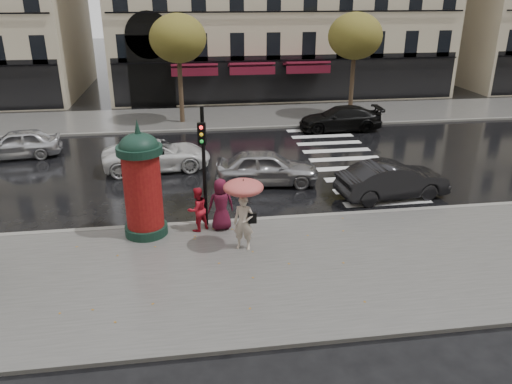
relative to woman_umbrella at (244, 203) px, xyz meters
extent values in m
plane|color=black|center=(0.17, -0.86, -1.72)|extent=(160.00, 160.00, 0.00)
cube|color=#474744|center=(0.17, -1.36, -1.66)|extent=(90.00, 7.00, 0.12)
cube|color=#474744|center=(0.17, 18.14, -1.66)|extent=(90.00, 6.00, 0.12)
cube|color=slate|center=(0.17, 2.14, -1.65)|extent=(90.00, 0.25, 0.14)
cube|color=slate|center=(0.17, 15.14, -1.65)|extent=(90.00, 0.25, 0.14)
cube|color=silver|center=(6.17, 8.74, -1.71)|extent=(3.60, 11.75, 0.01)
cylinder|color=#38281C|center=(-1.83, 17.14, 0.88)|extent=(0.28, 0.28, 5.20)
ellipsoid|color=#4F5A1C|center=(-1.83, 17.14, 3.48)|extent=(3.40, 3.40, 2.89)
cylinder|color=#38281C|center=(9.17, 17.14, 0.88)|extent=(0.28, 0.28, 5.20)
ellipsoid|color=#4F5A1C|center=(9.17, 17.14, 3.48)|extent=(3.40, 3.40, 2.89)
imported|color=#C2B2A0|center=(0.00, 0.00, -0.69)|extent=(0.77, 0.63, 1.82)
cylinder|color=black|center=(0.00, 0.00, -0.08)|extent=(0.02, 0.02, 1.15)
ellipsoid|color=#C02439|center=(0.00, 0.00, 0.52)|extent=(1.26, 1.26, 0.44)
cone|color=black|center=(0.00, 0.00, 0.78)|extent=(0.04, 0.04, 0.10)
cube|color=black|center=(0.26, -0.07, -0.51)|extent=(0.27, 0.12, 0.34)
imported|color=red|center=(-1.42, 1.54, -0.81)|extent=(0.97, 0.92, 1.58)
imported|color=#4E0F23|center=(-0.60, 1.54, -0.68)|extent=(0.96, 0.69, 1.84)
cylinder|color=black|center=(-3.18, 1.54, -1.44)|extent=(1.45, 1.45, 0.31)
cylinder|color=maroon|center=(-3.18, 1.54, 0.01)|extent=(1.24, 1.24, 2.58)
cylinder|color=black|center=(-3.18, 1.54, 1.40)|extent=(1.49, 1.49, 0.26)
ellipsoid|color=black|center=(-3.18, 1.54, 1.50)|extent=(1.28, 1.28, 0.90)
cone|color=black|center=(-3.18, 1.54, 2.18)|extent=(0.21, 0.21, 0.47)
cylinder|color=black|center=(-1.11, 1.94, 0.53)|extent=(0.13, 0.13, 4.26)
cube|color=black|center=(-1.15, 1.71, 1.81)|extent=(0.29, 0.23, 0.74)
imported|color=#98989C|center=(1.73, 5.93, -0.96)|extent=(4.62, 2.31, 1.51)
imported|color=black|center=(6.51, 3.67, -0.98)|extent=(4.65, 2.09, 1.48)
imported|color=white|center=(-3.07, 8.58, -1.02)|extent=(5.16, 2.71, 1.38)
imported|color=black|center=(7.56, 14.14, -1.00)|extent=(5.00, 2.22, 1.43)
imported|color=silver|center=(-10.10, 11.32, -1.00)|extent=(4.42, 2.27, 1.44)
camera|label=1|loc=(-1.67, -14.20, 6.19)|focal=35.00mm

